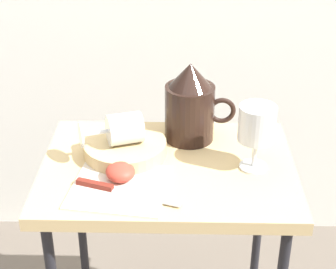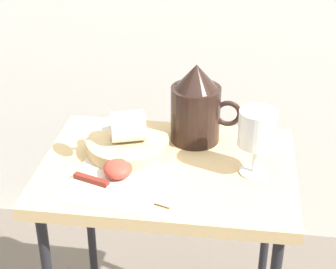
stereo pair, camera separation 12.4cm
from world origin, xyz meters
name	(u,v)px [view 1 (the left image)]	position (x,y,z in m)	size (l,w,h in m)	color
table	(168,190)	(0.00, 0.00, 0.60)	(0.59, 0.42, 0.67)	tan
linen_napkin	(120,187)	(-0.10, -0.10, 0.67)	(0.20, 0.19, 0.00)	silver
basket_tray	(125,148)	(-0.10, 0.04, 0.69)	(0.20, 0.20, 0.04)	tan
pitcher	(190,109)	(0.05, 0.13, 0.75)	(0.17, 0.12, 0.20)	black
wine_glass_upright	(257,127)	(0.20, -0.01, 0.78)	(0.08, 0.08, 0.16)	silver
wine_glass_tipped_near	(123,129)	(-0.11, 0.04, 0.74)	(0.16, 0.11, 0.07)	silver
apple_half_left	(120,171)	(-0.10, -0.06, 0.69)	(0.06, 0.06, 0.04)	#CC3D2D
apple_half_right	(121,172)	(-0.10, -0.07, 0.69)	(0.06, 0.06, 0.04)	#CC3D2D
knife	(112,189)	(-0.12, -0.11, 0.68)	(0.23, 0.09, 0.01)	silver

